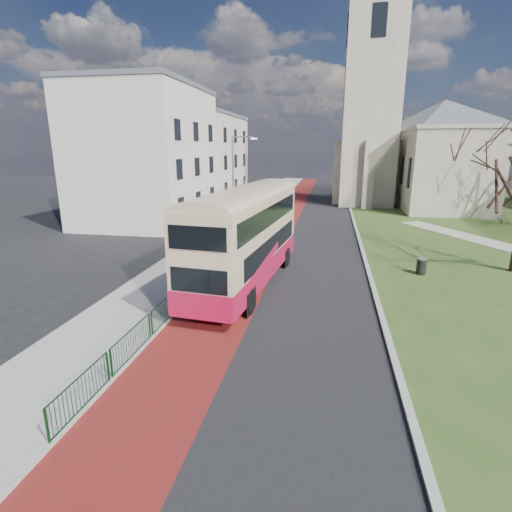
# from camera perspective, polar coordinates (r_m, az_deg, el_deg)

# --- Properties ---
(ground) EXTENTS (160.00, 160.00, 0.00)m
(ground) POSITION_cam_1_polar(r_m,az_deg,el_deg) (17.27, -2.64, -9.43)
(ground) COLOR black
(ground) RESTS_ON ground
(road_carriageway) EXTENTS (9.00, 120.00, 0.01)m
(road_carriageway) POSITION_cam_1_polar(r_m,az_deg,el_deg) (36.06, 6.90, 3.66)
(road_carriageway) COLOR black
(road_carriageway) RESTS_ON ground
(bus_lane) EXTENTS (3.40, 120.00, 0.01)m
(bus_lane) POSITION_cam_1_polar(r_m,az_deg,el_deg) (36.31, 2.63, 3.84)
(bus_lane) COLOR #591414
(bus_lane) RESTS_ON ground
(pavement_west) EXTENTS (4.00, 120.00, 0.12)m
(pavement_west) POSITION_cam_1_polar(r_m,az_deg,el_deg) (37.00, -3.22, 4.13)
(pavement_west) COLOR gray
(pavement_west) RESTS_ON ground
(kerb_west) EXTENTS (0.25, 120.00, 0.13)m
(kerb_west) POSITION_cam_1_polar(r_m,az_deg,el_deg) (36.58, -0.16, 4.04)
(kerb_west) COLOR #999993
(kerb_west) RESTS_ON ground
(kerb_east) EXTENTS (0.25, 80.00, 0.13)m
(kerb_east) POSITION_cam_1_polar(r_m,az_deg,el_deg) (38.03, 14.05, 4.01)
(kerb_east) COLOR #999993
(kerb_east) RESTS_ON ground
(pedestrian_railing) EXTENTS (0.07, 24.00, 1.12)m
(pedestrian_railing) POSITION_cam_1_polar(r_m,az_deg,el_deg) (21.42, -7.96, -2.98)
(pedestrian_railing) COLOR black
(pedestrian_railing) RESTS_ON ground
(gothic_church) EXTENTS (16.38, 18.00, 40.00)m
(gothic_church) POSITION_cam_1_polar(r_m,az_deg,el_deg) (54.33, 21.29, 20.60)
(gothic_church) COLOR gray
(gothic_church) RESTS_ON ground
(street_block_near) EXTENTS (10.30, 14.30, 13.00)m
(street_block_near) POSITION_cam_1_polar(r_m,az_deg,el_deg) (41.22, -15.29, 13.81)
(street_block_near) COLOR beige
(street_block_near) RESTS_ON ground
(street_block_far) EXTENTS (10.30, 16.30, 11.50)m
(street_block_far) POSITION_cam_1_polar(r_m,az_deg,el_deg) (56.12, -8.07, 13.69)
(street_block_far) COLOR #B4AA98
(street_block_far) RESTS_ON ground
(streetlamp) EXTENTS (2.13, 0.18, 8.00)m
(streetlamp) POSITION_cam_1_polar(r_m,az_deg,el_deg) (34.30, -3.05, 10.90)
(streetlamp) COLOR gray
(streetlamp) RESTS_ON pavement_west
(bus) EXTENTS (4.01, 12.27, 5.04)m
(bus) POSITION_cam_1_polar(r_m,az_deg,el_deg) (20.89, -1.43, 3.29)
(bus) COLOR #AB0F34
(bus) RESTS_ON ground
(litter_bin) EXTENTS (0.61, 0.61, 0.96)m
(litter_bin) POSITION_cam_1_polar(r_m,az_deg,el_deg) (25.11, 22.55, -1.36)
(litter_bin) COLOR black
(litter_bin) RESTS_ON grass_green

